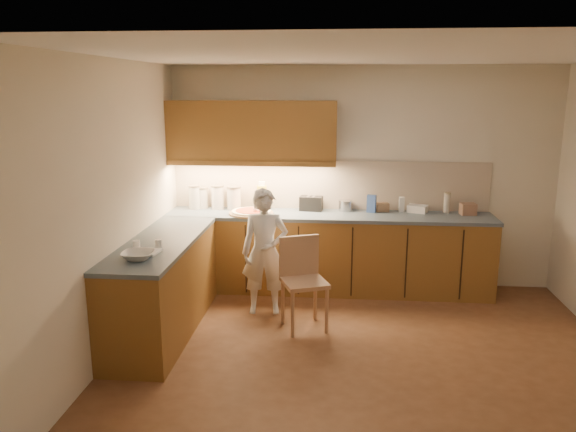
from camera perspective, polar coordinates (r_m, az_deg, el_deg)
The scene contains 24 objects.
room at distance 4.69m, azimuth 8.44°, elevation 4.59°, with size 4.54×4.50×2.62m.
l_counter at distance 6.21m, azimuth -1.09°, elevation -4.73°, with size 3.77×2.62×0.92m.
backsplash at distance 6.72m, azimuth 4.23°, elevation 3.16°, with size 3.75×0.02×0.58m, color #C1AF95.
upper_cabinets at distance 6.56m, azimuth -3.68°, elevation 8.55°, with size 1.95×0.36×0.73m.
pizza_on_board at distance 6.47m, azimuth -3.74°, elevation 0.39°, with size 0.51×0.51×0.21m.
child at distance 5.89m, azimuth -2.37°, elevation -3.65°, with size 0.49×0.32×1.33m, color silver.
wooden_chair at distance 5.59m, azimuth 1.46°, elevation -6.08°, with size 0.53×0.53×0.91m.
mixing_bowl at distance 4.94m, azimuth -14.98°, elevation -3.89°, with size 0.28×0.28×0.07m, color white.
canister_a at distance 6.81m, azimuth -9.48°, elevation 1.91°, with size 0.14×0.14×0.29m.
canister_b at distance 6.85m, azimuth -8.72°, elevation 1.86°, with size 0.15×0.15×0.25m.
canister_c at distance 6.77m, azimuth -7.15°, elevation 1.93°, with size 0.15×0.15×0.29m.
canister_d at distance 6.73m, azimuth -5.51°, elevation 1.86°, with size 0.17×0.17×0.28m.
oil_jug at distance 6.69m, azimuth -2.67°, elevation 1.97°, with size 0.12×0.09×0.34m.
toaster at distance 6.65m, azimuth 2.37°, elevation 1.28°, with size 0.28×0.18×0.17m.
steel_pot at distance 6.66m, azimuth 5.83°, elevation 1.06°, with size 0.17×0.17×0.13m.
blue_box at distance 6.61m, azimuth 8.48°, elevation 1.24°, with size 0.10×0.07×0.20m, color #33519A.
card_box_a at distance 6.69m, azimuth 9.57°, elevation 0.89°, with size 0.14×0.10×0.10m, color #9D7754.
white_bottle at distance 6.70m, azimuth 11.46°, elevation 1.15°, with size 0.06×0.06×0.18m, color silver.
flat_pack at distance 6.72m, azimuth 13.02°, elevation 0.72°, with size 0.22×0.15×0.09m, color silver.
tall_jar at distance 6.77m, azimuth 15.84°, elevation 1.31°, with size 0.08×0.08×0.24m.
card_box_b at distance 6.75m, azimuth 17.82°, elevation 0.68°, with size 0.17×0.13×0.13m, color #AC7C5C.
dough_cloth at distance 5.12m, azimuth -14.39°, elevation -3.55°, with size 0.26×0.20×0.02m, color white.
spice_jar_a at distance 5.21m, azimuth -15.14°, elevation -2.91°, with size 0.07×0.07×0.09m, color white.
spice_jar_b at distance 5.23m, azimuth -13.03°, elevation -2.77°, with size 0.06×0.06×0.08m, color white.
Camera 1 is at (-0.26, -4.64, 2.35)m, focal length 35.00 mm.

